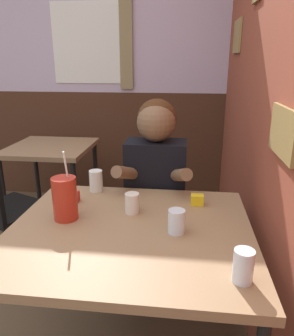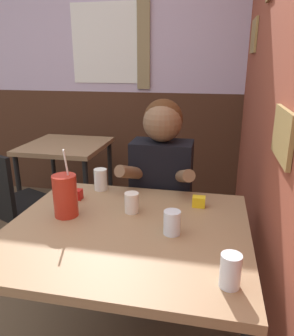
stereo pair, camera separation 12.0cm
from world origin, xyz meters
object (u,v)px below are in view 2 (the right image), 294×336
Objects in this scene: person_seated at (161,196)px; main_table at (127,240)px; chair_near_window at (12,200)px; cocktail_pitcher at (65,196)px; background_table at (66,155)px.

main_table is at bearing -95.37° from person_seated.
cocktail_pitcher is (0.69, -0.58, 0.33)m from chair_near_window.
background_table is 0.86× the size of chair_near_window.
main_table and background_table have the same top height.
person_seated reaches higher than chair_near_window.
cocktail_pitcher is at bearing -16.90° from chair_near_window.
cocktail_pitcher reaches higher than background_table.
chair_near_window reaches higher than main_table.
person_seated is 3.88× the size of cocktail_pitcher.
chair_near_window is at bearing 176.61° from person_seated.
background_table is at bearing 142.33° from person_seated.
person_seated is (1.03, -0.06, 0.14)m from chair_near_window.
main_table is 0.57m from person_seated.
person_seated reaches higher than main_table.
person_seated is at bearing 56.31° from cocktail_pitcher.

